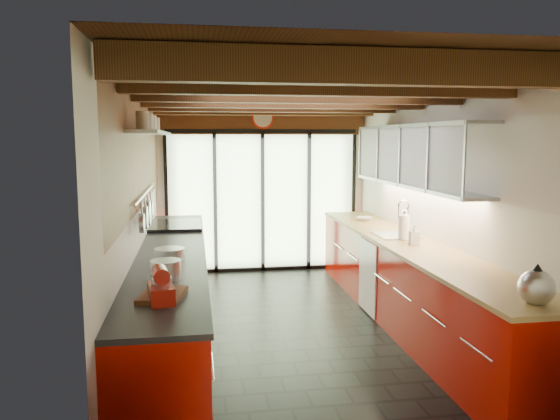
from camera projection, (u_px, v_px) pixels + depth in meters
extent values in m
plane|color=black|center=(294.00, 330.00, 5.87)|extent=(5.50, 5.50, 0.00)
plane|color=silver|center=(262.00, 187.00, 8.39)|extent=(3.20, 0.00, 3.20)
plane|color=silver|center=(385.00, 274.00, 3.01)|extent=(3.20, 0.00, 3.20)
plane|color=silver|center=(137.00, 213.00, 5.45)|extent=(0.00, 5.50, 5.50)
plane|color=silver|center=(439.00, 207.00, 5.95)|extent=(0.00, 5.50, 5.50)
plane|color=#472814|center=(295.00, 83.00, 5.53)|extent=(5.50, 5.50, 0.00)
cube|color=#593316|center=(362.00, 67.00, 3.34)|extent=(3.14, 0.14, 0.22)
cube|color=#593316|center=(327.00, 82.00, 4.22)|extent=(3.14, 0.14, 0.22)
cube|color=#593316|center=(304.00, 91.00, 5.10)|extent=(3.14, 0.14, 0.22)
cube|color=#593316|center=(287.00, 98.00, 5.99)|extent=(3.14, 0.14, 0.22)
cube|color=#593316|center=(275.00, 103.00, 6.87)|extent=(3.14, 0.14, 0.22)
cube|color=#593316|center=(266.00, 107.00, 7.75)|extent=(3.14, 0.14, 0.22)
cube|color=brown|center=(262.00, 118.00, 8.22)|extent=(3.14, 0.06, 0.50)
plane|color=brown|center=(140.00, 145.00, 5.57)|extent=(0.00, 4.90, 4.90)
plane|color=#C6EAAD|center=(262.00, 202.00, 8.41)|extent=(2.90, 0.00, 2.90)
cube|color=black|center=(167.00, 203.00, 8.17)|extent=(0.05, 0.04, 2.15)
cube|color=black|center=(353.00, 200.00, 8.62)|extent=(0.05, 0.04, 2.15)
cube|color=black|center=(263.00, 202.00, 8.36)|extent=(0.06, 0.05, 2.15)
cube|color=black|center=(262.00, 131.00, 8.22)|extent=(2.90, 0.05, 0.06)
cylinder|color=red|center=(263.00, 118.00, 8.18)|extent=(0.34, 0.04, 0.34)
cylinder|color=beige|center=(263.00, 118.00, 8.16)|extent=(0.28, 0.02, 0.28)
cube|color=#B41003|center=(173.00, 295.00, 5.62)|extent=(0.65, 5.00, 0.88)
cube|color=black|center=(171.00, 251.00, 5.56)|extent=(0.68, 5.00, 0.04)
cube|color=silver|center=(177.00, 263.00, 7.04)|extent=(0.66, 0.90, 0.90)
cube|color=black|center=(176.00, 226.00, 6.97)|extent=(0.65, 0.90, 0.06)
cube|color=#B41003|center=(408.00, 285.00, 6.01)|extent=(0.65, 5.00, 0.88)
cube|color=#A3834F|center=(409.00, 244.00, 5.95)|extent=(0.68, 5.00, 0.04)
cube|color=white|center=(368.00, 277.00, 6.35)|extent=(0.02, 0.60, 0.84)
cube|color=silver|center=(396.00, 235.00, 6.34)|extent=(0.45, 0.52, 0.02)
cylinder|color=silver|center=(408.00, 220.00, 6.34)|extent=(0.02, 0.02, 0.34)
torus|color=silver|center=(404.00, 206.00, 6.30)|extent=(0.14, 0.02, 0.14)
plane|color=silver|center=(400.00, 156.00, 6.12)|extent=(0.00, 3.00, 3.00)
cube|color=#9EA0A5|center=(414.00, 185.00, 6.19)|extent=(0.34, 3.00, 0.03)
cube|color=#9EA0A5|center=(416.00, 126.00, 6.10)|extent=(0.34, 3.00, 0.03)
cylinder|color=silver|center=(146.00, 193.00, 5.73)|extent=(0.02, 2.20, 0.02)
cube|color=silver|center=(152.00, 133.00, 5.57)|extent=(0.28, 2.60, 0.03)
cylinder|color=silver|center=(142.00, 223.00, 4.88)|extent=(0.04, 0.18, 0.18)
cylinder|color=silver|center=(145.00, 218.00, 5.23)|extent=(0.04, 0.22, 0.22)
cylinder|color=silver|center=(148.00, 213.00, 5.57)|extent=(0.04, 0.26, 0.26)
cylinder|color=silver|center=(151.00, 208.00, 5.91)|extent=(0.04, 0.18, 0.18)
cube|color=#B1180E|center=(161.00, 294.00, 3.76)|extent=(0.21, 0.31, 0.12)
cylinder|color=#B1180E|center=(160.00, 274.00, 3.72)|extent=(0.14, 0.20, 0.11)
cylinder|color=silver|center=(162.00, 286.00, 3.81)|extent=(0.16, 0.16, 0.12)
cylinder|color=silver|center=(166.00, 270.00, 4.37)|extent=(0.29, 0.29, 0.16)
cylinder|color=silver|center=(170.00, 254.00, 5.08)|extent=(0.33, 0.33, 0.11)
cube|color=brown|center=(162.00, 295.00, 3.88)|extent=(0.36, 0.45, 0.03)
sphere|color=silver|center=(537.00, 286.00, 3.73)|extent=(0.26, 0.26, 0.25)
cone|color=black|center=(538.00, 267.00, 3.71)|extent=(0.09, 0.09, 0.07)
cylinder|color=silver|center=(525.00, 279.00, 3.86)|extent=(0.03, 0.09, 0.05)
cylinder|color=white|center=(404.00, 228.00, 6.07)|extent=(0.15, 0.15, 0.27)
cylinder|color=silver|center=(404.00, 213.00, 6.05)|extent=(0.03, 0.03, 0.05)
imported|color=silver|center=(414.00, 235.00, 5.79)|extent=(0.11, 0.11, 0.22)
imported|color=silver|center=(364.00, 219.00, 7.49)|extent=(0.26, 0.26, 0.05)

